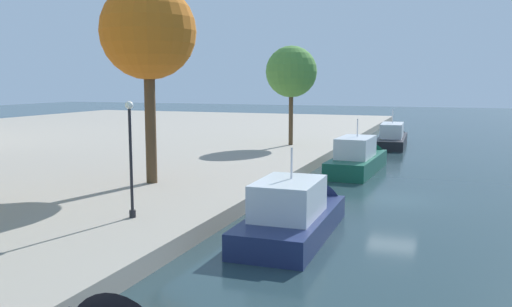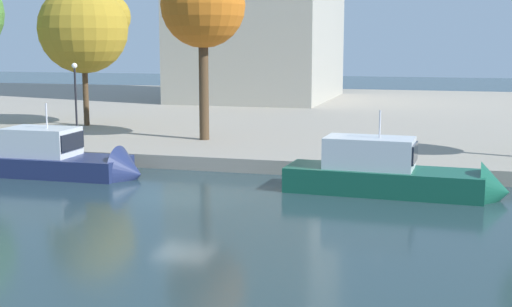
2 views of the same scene
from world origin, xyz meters
The scene contains 7 objects.
ground_plane centered at (0.00, 0.00, 0.00)m, with size 220.00×220.00×0.00m, color #23383D.
dock_promenade centered at (0.00, 33.71, 0.36)m, with size 120.00×55.00×0.73m, color gray.
motor_yacht_1 centered at (-7.68, 3.13, 0.61)m, with size 8.74×2.99×4.75m.
motor_yacht_2 centered at (8.79, 3.25, 0.73)m, with size 9.72×3.03×4.57m.
lamp_post centered at (-10.37, 9.27, 3.24)m, with size 0.32×0.32×4.72m.
tree_1 centered at (-3.54, 12.44, 8.75)m, with size 5.09×5.09×10.65m.
tree_3 centered at (-14.03, 17.49, 7.67)m, with size 6.30×6.30×10.01m.
Camera 2 is at (10.91, -27.47, 6.66)m, focal length 48.86 mm.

